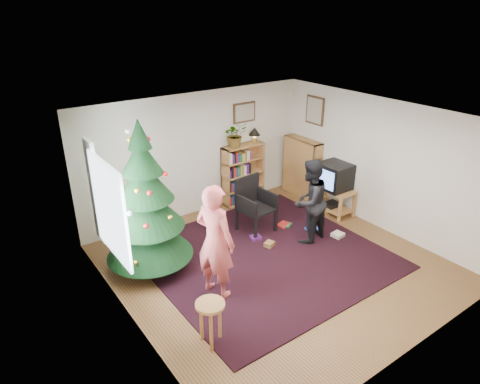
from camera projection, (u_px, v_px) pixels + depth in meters
floor at (275, 264)px, 7.23m from camera, size 5.00×5.00×0.00m
ceiling at (281, 119)px, 6.21m from camera, size 5.00×5.00×0.00m
wall_back at (197, 155)px, 8.58m from camera, size 5.00×0.02×2.50m
wall_front at (420, 272)px, 4.87m from camera, size 5.00×0.02×2.50m
wall_left at (127, 245)px, 5.39m from camera, size 0.02×5.00×2.50m
wall_right at (379, 165)px, 8.05m from camera, size 0.02×5.00×2.50m
rug at (264, 256)px, 7.45m from camera, size 3.80×3.60×0.02m
window_pane at (110, 210)px, 5.75m from camera, size 0.04×1.20×1.40m
curtain at (95, 192)px, 6.29m from camera, size 0.06×0.35×1.60m
picture_back at (244, 112)px, 8.88m from camera, size 0.55×0.03×0.42m
picture_right at (315, 110)px, 9.05m from camera, size 0.03×0.50×0.60m
christmas_tree at (146, 211)px, 6.70m from camera, size 1.40×1.40×2.54m
bookshelf_back at (243, 173)px, 9.24m from camera, size 0.95×0.30×1.30m
bookshelf_right at (302, 166)px, 9.61m from camera, size 0.30×0.95×1.30m
tv_stand at (332, 198)px, 8.89m from camera, size 0.48×0.86×0.55m
crt_tv at (334, 176)px, 8.69m from camera, size 0.56×0.61×0.53m
armchair at (253, 202)px, 8.12m from camera, size 0.64×0.64×1.07m
stool at (210, 312)px, 5.38m from camera, size 0.38×0.38×0.63m
person_standing at (215, 242)px, 6.18m from camera, size 0.62×0.76×1.78m
person_by_chair at (309, 202)px, 7.64m from camera, size 0.86×0.72×1.58m
potted_plant at (235, 135)px, 8.77m from camera, size 0.56×0.52×0.52m
table_lamp at (255, 132)px, 9.05m from camera, size 0.25×0.25×0.33m
floor_clutter at (296, 229)px, 8.26m from camera, size 1.99×1.12×0.08m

